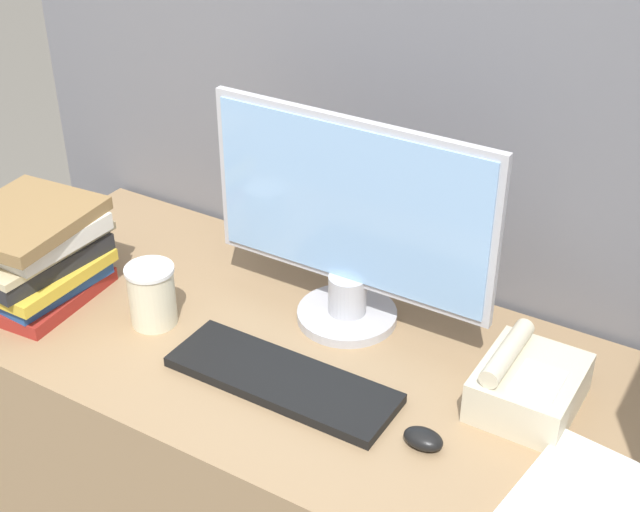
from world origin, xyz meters
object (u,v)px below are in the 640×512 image
(monitor, at_px, (347,227))
(book_stack, at_px, (33,254))
(mouse, at_px, (423,439))
(keyboard, at_px, (284,380))
(desk_telephone, at_px, (527,385))
(coffee_cup, at_px, (152,295))

(monitor, distance_m, book_stack, 0.67)
(mouse, distance_m, book_stack, 0.91)
(keyboard, xyz_separation_m, desk_telephone, (0.40, 0.18, 0.04))
(mouse, xyz_separation_m, coffee_cup, (-0.63, 0.04, 0.05))
(book_stack, bearing_deg, desk_telephone, 11.04)
(keyboard, relative_size, desk_telephone, 2.18)
(keyboard, bearing_deg, desk_telephone, 23.85)
(monitor, distance_m, desk_telephone, 0.45)
(mouse, xyz_separation_m, book_stack, (-0.90, -0.01, 0.09))
(monitor, relative_size, keyboard, 1.36)
(coffee_cup, bearing_deg, desk_telephone, 11.26)
(coffee_cup, height_order, desk_telephone, coffee_cup)
(book_stack, bearing_deg, coffee_cup, 10.43)
(book_stack, bearing_deg, monitor, 23.82)
(monitor, height_order, coffee_cup, monitor)
(monitor, bearing_deg, book_stack, -156.18)
(keyboard, distance_m, mouse, 0.29)
(coffee_cup, bearing_deg, mouse, -3.96)
(book_stack, bearing_deg, mouse, 0.46)
(keyboard, xyz_separation_m, mouse, (0.29, -0.01, 0.01))
(mouse, bearing_deg, desk_telephone, 59.72)
(mouse, relative_size, coffee_cup, 0.55)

